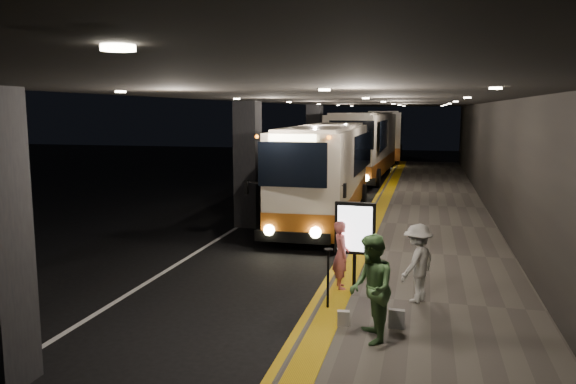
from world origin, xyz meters
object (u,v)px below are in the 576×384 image
at_px(coach_main, 326,176).
at_px(passenger_boarding, 341,255).
at_px(coach_second, 364,148).
at_px(bag_plain, 343,318).
at_px(coach_third, 384,137).
at_px(passenger_waiting_white, 417,263).
at_px(info_sign, 355,230).
at_px(bag_polka, 397,319).
at_px(passenger_waiting_green, 371,288).
at_px(stanchion_post, 328,279).

bearing_deg(coach_main, passenger_boarding, -79.94).
height_order(coach_second, bag_plain, coach_second).
xyz_separation_m(coach_third, passenger_waiting_white, (3.37, -36.12, -0.92)).
xyz_separation_m(bag_plain, info_sign, (-0.10, 2.38, 1.15)).
distance_m(coach_third, bag_polka, 37.86).
xyz_separation_m(passenger_waiting_green, passenger_waiting_white, (0.73, 2.27, -0.12)).
bearing_deg(passenger_boarding, coach_main, -7.34).
height_order(coach_second, bag_polka, coach_second).
bearing_deg(coach_second, passenger_boarding, -83.04).
xyz_separation_m(coach_main, coach_third, (0.15, 27.05, 0.24)).
height_order(passenger_boarding, passenger_waiting_green, passenger_waiting_green).
bearing_deg(coach_second, passenger_waiting_white, -78.96).
bearing_deg(stanchion_post, passenger_waiting_white, 26.27).
xyz_separation_m(passenger_boarding, stanchion_post, (-0.06, -1.32, -0.16)).
relative_size(passenger_waiting_white, bag_polka, 4.70).
relative_size(coach_main, info_sign, 5.78).
relative_size(coach_second, passenger_waiting_white, 7.58).
bearing_deg(info_sign, passenger_waiting_green, -74.51).
distance_m(bag_polka, info_sign, 2.73).
bearing_deg(coach_third, info_sign, -89.89).
bearing_deg(coach_third, passenger_waiting_white, -87.77).
distance_m(passenger_waiting_green, bag_polka, 1.10).
bearing_deg(info_sign, coach_second, 98.70).
xyz_separation_m(passenger_waiting_green, info_sign, (-0.65, 2.94, 0.37)).
height_order(coach_main, coach_second, coach_second).
bearing_deg(bag_plain, coach_third, 93.18).
xyz_separation_m(coach_third, passenger_waiting_green, (2.64, -38.39, -0.81)).
height_order(coach_main, stanchion_post, coach_main).
bearing_deg(bag_plain, info_sign, 92.51).
bearing_deg(coach_main, passenger_waiting_white, -70.98).
relative_size(passenger_waiting_green, info_sign, 0.97).
bearing_deg(passenger_boarding, stanchion_post, 157.77).
bearing_deg(passenger_waiting_green, stanchion_post, -159.12).
distance_m(coach_third, passenger_waiting_white, 36.29).
bearing_deg(coach_main, bag_polka, -75.49).
distance_m(passenger_waiting_green, passenger_waiting_white, 2.39).
bearing_deg(stanchion_post, coach_third, 92.57).
bearing_deg(coach_second, bag_plain, -82.58).
height_order(coach_main, passenger_boarding, coach_main).
bearing_deg(info_sign, stanchion_post, -99.49).
bearing_deg(coach_third, passenger_boarding, -90.35).
height_order(coach_main, coach_third, coach_third).
height_order(coach_third, passenger_waiting_green, coach_third).
relative_size(passenger_waiting_green, bag_plain, 6.63).
height_order(passenger_waiting_white, stanchion_post, passenger_waiting_white).
xyz_separation_m(bag_polka, info_sign, (-1.06, 2.26, 1.12)).
height_order(coach_third, stanchion_post, coach_third).
relative_size(passenger_boarding, passenger_waiting_white, 0.93).
height_order(bag_polka, stanchion_post, stanchion_post).
distance_m(coach_third, stanchion_post, 37.02).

